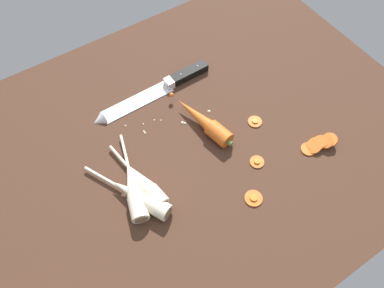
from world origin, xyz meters
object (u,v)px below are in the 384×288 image
(whole_carrot, at_px, (205,122))
(parsnip_front, at_px, (140,197))
(parsnip_mid_left, at_px, (134,189))
(carrot_slice_stray_far, at_px, (254,198))
(parsnip_mid_right, at_px, (144,184))
(carrot_slice_stray_mid, at_px, (255,121))
(carrot_slice_stray_near, at_px, (257,162))
(carrot_slice_stack, at_px, (319,144))
(chefs_knife, at_px, (151,93))

(whole_carrot, xyz_separation_m, parsnip_front, (-0.23, -0.09, -0.00))
(parsnip_mid_left, bearing_deg, carrot_slice_stray_far, -36.07)
(parsnip_mid_right, relative_size, carrot_slice_stray_far, 5.09)
(parsnip_front, distance_m, carrot_slice_stray_mid, 0.35)
(parsnip_mid_left, relative_size, carrot_slice_stray_far, 5.61)
(parsnip_mid_left, relative_size, carrot_slice_stray_near, 6.65)
(carrot_slice_stray_near, bearing_deg, carrot_slice_stack, -16.55)
(carrot_slice_stray_mid, bearing_deg, carrot_slice_stray_near, -125.73)
(parsnip_front, bearing_deg, carrot_slice_stray_mid, 5.13)
(carrot_slice_stack, bearing_deg, parsnip_front, 165.81)
(carrot_slice_stack, xyz_separation_m, carrot_slice_stray_near, (-0.15, 0.05, -0.01))
(whole_carrot, xyz_separation_m, parsnip_mid_left, (-0.24, -0.07, -0.00))
(parsnip_mid_right, distance_m, carrot_slice_stack, 0.43)
(whole_carrot, xyz_separation_m, carrot_slice_stray_far, (-0.02, -0.22, -0.02))
(carrot_slice_stack, bearing_deg, carrot_slice_stray_near, 163.45)
(whole_carrot, bearing_deg, carrot_slice_stray_mid, -26.61)
(parsnip_mid_left, height_order, carrot_slice_stray_mid, parsnip_mid_left)
(parsnip_front, distance_m, parsnip_mid_right, 0.03)
(carrot_slice_stack, xyz_separation_m, carrot_slice_stray_far, (-0.22, -0.02, -0.01))
(parsnip_mid_left, xyz_separation_m, carrot_slice_stray_mid, (0.35, 0.01, -0.02))
(parsnip_mid_left, bearing_deg, chefs_knife, 52.81)
(parsnip_front, relative_size, parsnip_mid_left, 0.95)
(parsnip_front, height_order, carrot_slice_stray_far, parsnip_front)
(chefs_knife, relative_size, parsnip_front, 1.60)
(carrot_slice_stray_mid, bearing_deg, parsnip_front, -174.87)
(carrot_slice_stack, distance_m, carrot_slice_stray_mid, 0.16)
(parsnip_mid_right, distance_m, carrot_slice_stray_far, 0.25)
(parsnip_mid_left, relative_size, carrot_slice_stray_mid, 6.39)
(chefs_knife, relative_size, carrot_slice_stray_mid, 9.70)
(carrot_slice_stray_mid, bearing_deg, parsnip_mid_left, -178.87)
(carrot_slice_stray_near, bearing_deg, chefs_knife, 108.90)
(parsnip_mid_left, distance_m, carrot_slice_stray_far, 0.27)
(whole_carrot, relative_size, carrot_slice_stray_far, 5.29)
(parsnip_front, xyz_separation_m, parsnip_mid_right, (0.02, 0.02, 0.00))
(chefs_knife, height_order, parsnip_mid_left, parsnip_mid_left)
(carrot_slice_stack, relative_size, carrot_slice_stray_near, 2.62)
(carrot_slice_stray_far, bearing_deg, chefs_knife, 96.46)
(chefs_knife, bearing_deg, whole_carrot, -69.47)
(whole_carrot, height_order, parsnip_mid_left, whole_carrot)
(chefs_knife, bearing_deg, parsnip_front, -124.20)
(carrot_slice_stray_near, bearing_deg, parsnip_mid_right, 161.41)
(carrot_slice_stray_far, bearing_deg, parsnip_mid_right, 140.85)
(parsnip_mid_right, bearing_deg, parsnip_mid_left, 174.65)
(parsnip_mid_right, height_order, carrot_slice_stray_near, parsnip_mid_right)
(whole_carrot, distance_m, carrot_slice_stray_far, 0.23)
(carrot_slice_stack, height_order, carrot_slice_stray_far, carrot_slice_stack)
(parsnip_mid_left, distance_m, carrot_slice_stray_mid, 0.35)
(parsnip_mid_right, bearing_deg, carrot_slice_stray_near, -18.59)
(whole_carrot, distance_m, parsnip_front, 0.25)
(parsnip_front, relative_size, carrot_slice_stray_near, 6.31)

